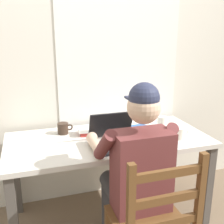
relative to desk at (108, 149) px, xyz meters
name	(u,v)px	position (x,y,z in m)	size (l,w,h in m)	color
ground_plane	(109,217)	(0.00, 0.00, -0.62)	(8.00, 8.00, 0.00)	brown
back_wall	(94,56)	(0.00, 0.44, 0.67)	(6.00, 0.08, 2.60)	silver
desk	(108,149)	(0.00, 0.00, 0.00)	(1.53, 0.71, 0.71)	beige
seated_person	(135,167)	(0.04, -0.43, 0.05)	(0.50, 0.60, 1.23)	brown
laptop	(115,138)	(0.01, -0.14, 0.14)	(0.33, 0.32, 0.22)	black
computer_mouse	(149,142)	(0.25, -0.20, 0.11)	(0.06, 0.10, 0.03)	black
coffee_mug_white	(180,134)	(0.51, -0.19, 0.13)	(0.11, 0.07, 0.09)	silver
coffee_mug_dark	(63,128)	(-0.32, 0.20, 0.13)	(0.12, 0.08, 0.09)	#38281E
coffee_mug_spare	(162,122)	(0.50, 0.09, 0.14)	(0.12, 0.08, 0.10)	silver
book_stack_main	(90,130)	(-0.12, 0.12, 0.12)	(0.20, 0.15, 0.06)	#BC332D
book_stack_side	(138,130)	(0.26, 0.03, 0.12)	(0.18, 0.18, 0.05)	gray
paper_pile_near_laptop	(103,131)	(0.00, 0.16, 0.09)	(0.19, 0.18, 0.00)	white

